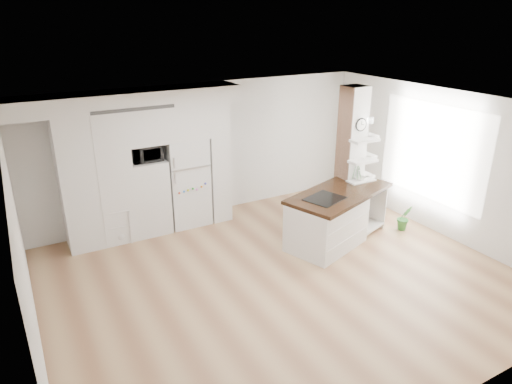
% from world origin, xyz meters
% --- Properties ---
extents(floor, '(7.00, 6.00, 0.01)m').
position_xyz_m(floor, '(0.00, 0.00, 0.00)').
color(floor, tan).
rests_on(floor, ground).
extents(room, '(7.04, 6.04, 2.72)m').
position_xyz_m(room, '(0.00, 0.00, 1.86)').
color(room, white).
rests_on(room, ground).
extents(cabinet_wall, '(4.00, 0.71, 2.70)m').
position_xyz_m(cabinet_wall, '(-1.45, 2.67, 1.51)').
color(cabinet_wall, silver).
rests_on(cabinet_wall, floor).
extents(refrigerator, '(0.78, 0.69, 1.75)m').
position_xyz_m(refrigerator, '(-0.53, 2.68, 0.88)').
color(refrigerator, white).
rests_on(refrigerator, floor).
extents(column, '(0.69, 0.90, 2.70)m').
position_xyz_m(column, '(2.38, 1.13, 1.35)').
color(column, silver).
rests_on(column, floor).
extents(window, '(0.00, 2.40, 2.40)m').
position_xyz_m(window, '(3.48, 0.30, 1.50)').
color(window, white).
rests_on(window, room).
extents(pendant_light, '(0.12, 0.12, 0.10)m').
position_xyz_m(pendant_light, '(1.70, 0.15, 2.12)').
color(pendant_light, white).
rests_on(pendant_light, room).
extents(kitchen_island, '(2.32, 1.62, 1.52)m').
position_xyz_m(kitchen_island, '(1.39, 0.57, 0.49)').
color(kitchen_island, silver).
rests_on(kitchen_island, floor).
extents(bookshelf, '(0.57, 0.35, 0.65)m').
position_xyz_m(bookshelf, '(-1.99, 2.50, 0.29)').
color(bookshelf, silver).
rests_on(bookshelf, floor).
extents(floor_plant_a, '(0.33, 0.30, 0.51)m').
position_xyz_m(floor_plant_a, '(3.00, 0.33, 0.25)').
color(floor_plant_a, '#348234').
rests_on(floor_plant_a, floor).
extents(floor_plant_b, '(0.36, 0.36, 0.50)m').
position_xyz_m(floor_plant_b, '(2.37, 1.89, 0.25)').
color(floor_plant_b, '#348234').
rests_on(floor_plant_b, floor).
extents(microwave, '(0.54, 0.37, 0.30)m').
position_xyz_m(microwave, '(-1.27, 2.62, 1.57)').
color(microwave, '#2D2D2D').
rests_on(microwave, cabinet_wall).
extents(shelf_plant, '(0.27, 0.23, 0.30)m').
position_xyz_m(shelf_plant, '(2.63, 1.30, 1.52)').
color(shelf_plant, '#348234').
rests_on(shelf_plant, column).
extents(decor_bowl, '(0.22, 0.22, 0.05)m').
position_xyz_m(decor_bowl, '(2.30, 0.90, 1.00)').
color(decor_bowl, white).
rests_on(decor_bowl, column).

